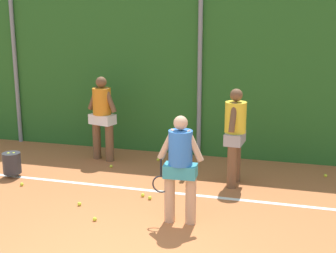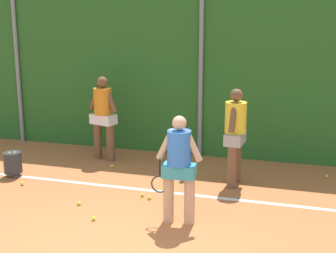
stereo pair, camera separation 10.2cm
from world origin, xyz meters
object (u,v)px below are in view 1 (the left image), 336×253
(player_backcourt_far, at_px, (102,114))
(tennis_ball_7, at_px, (150,198))
(tennis_ball_8, at_px, (143,195))
(player_foreground_near, at_px, (180,164))
(ball_hopper, at_px, (12,163))
(tennis_ball_1, at_px, (111,166))
(tennis_ball_0, at_px, (22,184))
(tennis_ball_3, at_px, (79,204))
(player_midcourt, at_px, (235,132))
(tennis_ball_2, at_px, (95,219))
(tennis_ball_4, at_px, (326,176))
(tennis_ball_11, at_px, (158,160))

(player_backcourt_far, xyz_separation_m, tennis_ball_7, (1.73, -1.96, -1.02))
(tennis_ball_8, bearing_deg, player_foreground_near, -43.09)
(ball_hopper, bearing_deg, tennis_ball_1, 32.19)
(tennis_ball_0, bearing_deg, player_backcourt_far, 66.97)
(tennis_ball_0, distance_m, tennis_ball_8, 2.41)
(tennis_ball_1, distance_m, tennis_ball_3, 2.07)
(player_midcourt, distance_m, tennis_ball_7, 2.03)
(player_backcourt_far, height_order, ball_hopper, player_backcourt_far)
(player_midcourt, distance_m, tennis_ball_1, 2.86)
(tennis_ball_1, bearing_deg, tennis_ball_0, -129.71)
(tennis_ball_0, height_order, tennis_ball_1, same)
(tennis_ball_2, height_order, tennis_ball_3, same)
(player_backcourt_far, distance_m, tennis_ball_3, 2.82)
(tennis_ball_8, bearing_deg, tennis_ball_1, 130.63)
(player_foreground_near, bearing_deg, tennis_ball_3, -8.73)
(tennis_ball_0, bearing_deg, tennis_ball_2, -28.08)
(ball_hopper, bearing_deg, tennis_ball_3, -26.73)
(tennis_ball_0, height_order, tennis_ball_3, same)
(player_midcourt, distance_m, tennis_ball_8, 2.09)
(ball_hopper, distance_m, tennis_ball_4, 6.32)
(player_foreground_near, height_order, player_midcourt, player_midcourt)
(ball_hopper, distance_m, tennis_ball_8, 2.90)
(player_midcourt, height_order, tennis_ball_2, player_midcourt)
(ball_hopper, height_order, tennis_ball_4, ball_hopper)
(player_midcourt, relative_size, tennis_ball_1, 28.24)
(tennis_ball_0, distance_m, tennis_ball_2, 2.26)
(tennis_ball_7, height_order, tennis_ball_11, same)
(tennis_ball_0, height_order, tennis_ball_7, same)
(tennis_ball_2, relative_size, tennis_ball_11, 1.00)
(tennis_ball_4, distance_m, tennis_ball_7, 3.69)
(tennis_ball_2, relative_size, tennis_ball_4, 1.00)
(player_midcourt, distance_m, player_backcourt_far, 3.14)
(player_midcourt, relative_size, tennis_ball_11, 28.24)
(tennis_ball_4, distance_m, tennis_ball_8, 3.78)
(ball_hopper, bearing_deg, tennis_ball_4, 15.47)
(player_backcourt_far, relative_size, tennis_ball_2, 28.43)
(player_backcourt_far, height_order, tennis_ball_2, player_backcourt_far)
(player_foreground_near, bearing_deg, tennis_ball_0, -16.09)
(ball_hopper, distance_m, tennis_ball_11, 3.10)
(player_foreground_near, xyz_separation_m, player_backcourt_far, (-2.47, 2.72, 0.09))
(tennis_ball_0, bearing_deg, ball_hopper, 138.57)
(ball_hopper, relative_size, tennis_ball_3, 7.78)
(ball_hopper, relative_size, tennis_ball_8, 7.78)
(tennis_ball_2, relative_size, tennis_ball_8, 1.00)
(player_foreground_near, xyz_separation_m, ball_hopper, (-3.77, 1.15, -0.67))
(tennis_ball_0, bearing_deg, player_midcourt, 17.01)
(tennis_ball_0, xyz_separation_m, tennis_ball_1, (1.23, 1.48, 0.00))
(player_backcourt_far, height_order, tennis_ball_3, player_backcourt_far)
(player_foreground_near, distance_m, player_backcourt_far, 3.67)
(tennis_ball_3, height_order, tennis_ball_11, same)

